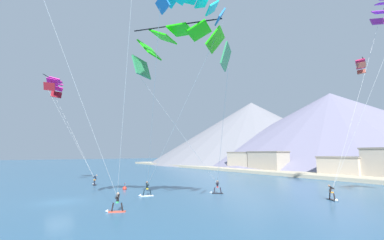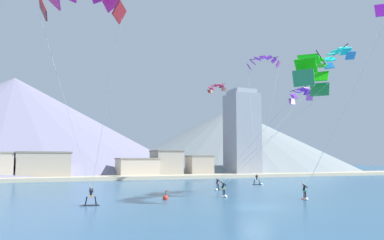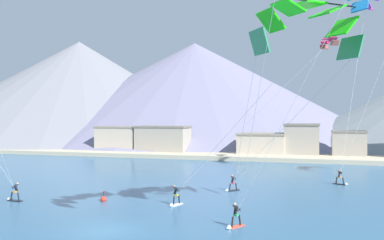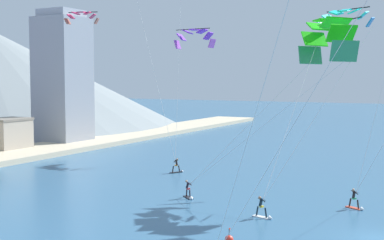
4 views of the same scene
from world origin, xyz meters
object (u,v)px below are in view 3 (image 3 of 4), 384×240
(race_marker_buoy, at_px, (103,199))
(kitesurfer_near_trail, at_px, (231,186))
(kitesurfer_far_left, at_px, (342,180))
(parafoil_kite_distant_high_outer, at_px, (329,41))
(kitesurfer_mid_center, at_px, (13,195))
(parafoil_kite_near_trail, at_px, (307,23))
(kitesurfer_far_right, at_px, (234,220))
(kitesurfer_near_lead, at_px, (175,199))

(race_marker_buoy, bearing_deg, kitesurfer_near_trail, 40.00)
(kitesurfer_far_left, relative_size, race_marker_buoy, 1.68)
(kitesurfer_far_left, xyz_separation_m, parafoil_kite_distant_high_outer, (-1.12, 12.38, 17.35))
(kitesurfer_mid_center, relative_size, parafoil_kite_near_trail, 0.12)
(kitesurfer_mid_center, bearing_deg, kitesurfer_far_right, -9.09)
(kitesurfer_far_left, relative_size, parafoil_kite_distant_high_outer, 0.41)
(kitesurfer_far_right, distance_m, parafoil_kite_distant_high_outer, 38.16)
(kitesurfer_near_trail, distance_m, kitesurfer_far_left, 13.01)
(kitesurfer_near_trail, xyz_separation_m, parafoil_kite_distant_high_outer, (9.68, 19.63, 17.38))
(parafoil_kite_distant_high_outer, relative_size, race_marker_buoy, 4.07)
(kitesurfer_mid_center, bearing_deg, kitesurfer_near_trail, 30.66)
(kitesurfer_far_right, bearing_deg, kitesurfer_mid_center, 170.91)
(kitesurfer_far_left, bearing_deg, kitesurfer_mid_center, -148.09)
(kitesurfer_mid_center, xyz_separation_m, kitesurfer_far_right, (20.52, -3.28, 0.00))
(parafoil_kite_distant_high_outer, bearing_deg, kitesurfer_near_trail, -116.25)
(kitesurfer_near_trail, bearing_deg, kitesurfer_far_left, 33.87)
(kitesurfer_far_left, xyz_separation_m, kitesurfer_far_right, (-7.83, -20.93, -0.01))
(kitesurfer_near_trail, distance_m, parafoil_kite_distant_high_outer, 27.95)
(parafoil_kite_near_trail, height_order, race_marker_buoy, parafoil_kite_near_trail)
(kitesurfer_near_lead, distance_m, kitesurfer_far_right, 8.32)
(parafoil_kite_near_trail, relative_size, race_marker_buoy, 14.20)
(parafoil_kite_distant_high_outer, height_order, race_marker_buoy, parafoil_kite_distant_high_outer)
(kitesurfer_near_lead, relative_size, kitesurfer_far_left, 1.04)
(parafoil_kite_near_trail, bearing_deg, kitesurfer_far_right, -141.13)
(parafoil_kite_near_trail, bearing_deg, race_marker_buoy, 174.42)
(kitesurfer_mid_center, height_order, kitesurfer_far_right, kitesurfer_far_right)
(kitesurfer_far_right, bearing_deg, parafoil_kite_distant_high_outer, 78.61)
(kitesurfer_mid_center, bearing_deg, kitesurfer_far_left, 31.91)
(kitesurfer_near_trail, bearing_deg, race_marker_buoy, -140.00)
(kitesurfer_mid_center, bearing_deg, parafoil_kite_distant_high_outer, 47.80)
(kitesurfer_near_lead, relative_size, kitesurfer_far_right, 1.03)
(kitesurfer_near_trail, height_order, parafoil_kite_distant_high_outer, parafoil_kite_distant_high_outer)
(kitesurfer_near_trail, xyz_separation_m, race_marker_buoy, (-9.81, -8.24, -0.31))
(kitesurfer_near_trail, xyz_separation_m, parafoil_kite_near_trail, (7.62, -9.94, 13.81))
(kitesurfer_near_trail, bearing_deg, kitesurfer_mid_center, -149.34)
(kitesurfer_near_lead, xyz_separation_m, kitesurfer_far_left, (13.99, 15.35, -0.02))
(kitesurfer_far_right, height_order, parafoil_kite_distant_high_outer, parafoil_kite_distant_high_outer)
(kitesurfer_near_trail, distance_m, race_marker_buoy, 12.81)
(kitesurfer_near_lead, bearing_deg, kitesurfer_near_trail, 68.49)
(kitesurfer_mid_center, height_order, parafoil_kite_near_trail, parafoil_kite_near_trail)
(kitesurfer_far_right, relative_size, race_marker_buoy, 1.69)
(kitesurfer_far_left, relative_size, kitesurfer_far_right, 1.00)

